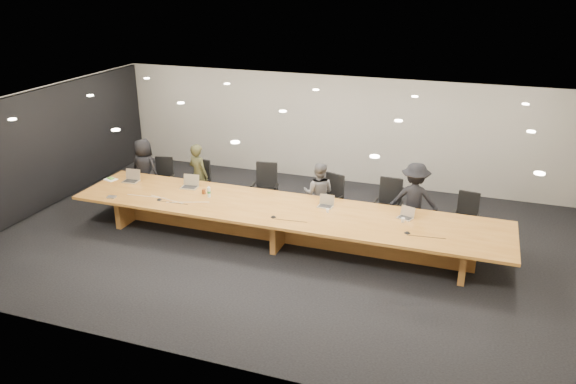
% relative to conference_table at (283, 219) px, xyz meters
% --- Properties ---
extents(ground, '(12.00, 12.00, 0.00)m').
position_rel_conference_table_xyz_m(ground, '(0.00, 0.00, -0.52)').
color(ground, black).
rests_on(ground, ground).
extents(back_wall, '(12.00, 0.02, 2.80)m').
position_rel_conference_table_xyz_m(back_wall, '(0.00, 4.00, 0.88)').
color(back_wall, beige).
rests_on(back_wall, ground).
extents(left_wall_panel, '(0.08, 7.84, 2.74)m').
position_rel_conference_table_xyz_m(left_wall_panel, '(-5.94, 0.00, 0.85)').
color(left_wall_panel, black).
rests_on(left_wall_panel, ground).
extents(conference_table, '(9.00, 1.80, 0.75)m').
position_rel_conference_table_xyz_m(conference_table, '(0.00, 0.00, 0.00)').
color(conference_table, '#9A5F21').
rests_on(conference_table, ground).
extents(chair_far_left, '(0.63, 0.63, 1.03)m').
position_rel_conference_table_xyz_m(chair_far_left, '(-3.62, 1.31, -0.01)').
color(chair_far_left, black).
rests_on(chair_far_left, ground).
extents(chair_left, '(0.64, 0.64, 1.09)m').
position_rel_conference_table_xyz_m(chair_left, '(-2.64, 1.27, 0.02)').
color(chair_left, black).
rests_on(chair_left, ground).
extents(chair_mid_left, '(0.67, 0.67, 1.18)m').
position_rel_conference_table_xyz_m(chair_mid_left, '(-0.93, 1.31, 0.07)').
color(chair_mid_left, black).
rests_on(chair_mid_left, ground).
extents(chair_mid_right, '(0.70, 0.70, 1.10)m').
position_rel_conference_table_xyz_m(chair_mid_right, '(0.62, 1.31, 0.03)').
color(chair_mid_right, black).
rests_on(chair_mid_right, ground).
extents(chair_right, '(0.62, 0.62, 1.17)m').
position_rel_conference_table_xyz_m(chair_right, '(1.94, 1.24, 0.06)').
color(chair_right, black).
rests_on(chair_right, ground).
extents(chair_far_right, '(0.60, 0.60, 1.04)m').
position_rel_conference_table_xyz_m(chair_far_right, '(3.53, 1.32, -0.00)').
color(chair_far_right, black).
rests_on(chair_far_right, ground).
extents(person_a, '(0.80, 0.57, 1.53)m').
position_rel_conference_table_xyz_m(person_a, '(-3.99, 1.13, 0.24)').
color(person_a, black).
rests_on(person_a, ground).
extents(person_b, '(0.65, 0.54, 1.54)m').
position_rel_conference_table_xyz_m(person_b, '(-2.55, 1.17, 0.25)').
color(person_b, '#2F2F1A').
rests_on(person_b, ground).
extents(person_c, '(0.73, 0.60, 1.42)m').
position_rel_conference_table_xyz_m(person_c, '(0.42, 1.14, 0.19)').
color(person_c, '#515053').
rests_on(person_c, ground).
extents(person_d, '(1.06, 0.64, 1.61)m').
position_rel_conference_table_xyz_m(person_d, '(2.48, 1.23, 0.28)').
color(person_d, black).
rests_on(person_d, ground).
extents(laptop_a, '(0.37, 0.28, 0.28)m').
position_rel_conference_table_xyz_m(laptop_a, '(-3.83, 0.30, 0.37)').
color(laptop_a, '#C2B094').
rests_on(laptop_a, conference_table).
extents(laptop_b, '(0.39, 0.30, 0.29)m').
position_rel_conference_table_xyz_m(laptop_b, '(-2.37, 0.40, 0.37)').
color(laptop_b, '#BFB292').
rests_on(laptop_b, conference_table).
extents(laptop_d, '(0.31, 0.23, 0.24)m').
position_rel_conference_table_xyz_m(laptop_d, '(0.79, 0.36, 0.35)').
color(laptop_d, tan).
rests_on(laptop_d, conference_table).
extents(laptop_e, '(0.34, 0.29, 0.23)m').
position_rel_conference_table_xyz_m(laptop_e, '(2.42, 0.33, 0.34)').
color(laptop_e, '#BDAB90').
rests_on(laptop_e, conference_table).
extents(water_bottle, '(0.09, 0.09, 0.22)m').
position_rel_conference_table_xyz_m(water_bottle, '(-1.71, 0.07, 0.34)').
color(water_bottle, silver).
rests_on(water_bottle, conference_table).
extents(amber_mug, '(0.10, 0.10, 0.10)m').
position_rel_conference_table_xyz_m(amber_mug, '(-1.90, 0.20, 0.28)').
color(amber_mug, brown).
rests_on(amber_mug, conference_table).
extents(paper_cup_near, '(0.09, 0.09, 0.08)m').
position_rel_conference_table_xyz_m(paper_cup_near, '(0.91, 0.11, 0.27)').
color(paper_cup_near, silver).
rests_on(paper_cup_near, conference_table).
extents(paper_cup_far, '(0.09, 0.09, 0.09)m').
position_rel_conference_table_xyz_m(paper_cup_far, '(2.40, 0.13, 0.27)').
color(paper_cup_far, white).
rests_on(paper_cup_far, conference_table).
extents(notepad, '(0.32, 0.28, 0.02)m').
position_rel_conference_table_xyz_m(notepad, '(-4.35, 0.27, 0.24)').
color(notepad, white).
rests_on(notepad, conference_table).
extents(lime_gadget, '(0.18, 0.13, 0.02)m').
position_rel_conference_table_xyz_m(lime_gadget, '(-4.35, 0.28, 0.26)').
color(lime_gadget, '#5BAA2D').
rests_on(lime_gadget, notepad).
extents(av_box, '(0.20, 0.16, 0.03)m').
position_rel_conference_table_xyz_m(av_box, '(-3.67, -0.66, 0.24)').
color(av_box, '#A2A2A6').
rests_on(av_box, conference_table).
extents(mic_left, '(0.15, 0.15, 0.03)m').
position_rel_conference_table_xyz_m(mic_left, '(-2.63, -0.43, 0.24)').
color(mic_left, black).
rests_on(mic_left, conference_table).
extents(mic_center, '(0.13, 0.13, 0.03)m').
position_rel_conference_table_xyz_m(mic_center, '(-0.04, -0.47, 0.24)').
color(mic_center, black).
rests_on(mic_center, conference_table).
extents(mic_right, '(0.16, 0.16, 0.03)m').
position_rel_conference_table_xyz_m(mic_right, '(2.56, -0.33, 0.24)').
color(mic_right, black).
rests_on(mic_right, conference_table).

